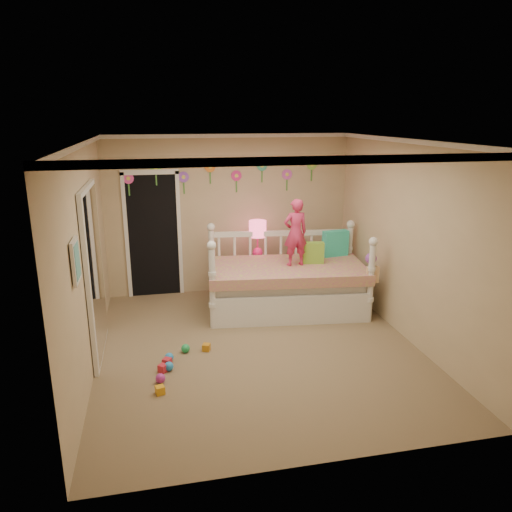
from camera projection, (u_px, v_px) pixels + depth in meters
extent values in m
cube|color=#7F684C|center=(258.00, 347.00, 6.28)|extent=(4.00, 4.50, 0.01)
cube|color=white|center=(258.00, 141.00, 5.56)|extent=(4.00, 4.50, 0.01)
cube|color=tan|center=(229.00, 215.00, 8.03)|extent=(4.00, 0.01, 2.60)
cube|color=tan|center=(86.00, 260.00, 5.52)|extent=(0.01, 4.50, 2.60)
cube|color=tan|center=(408.00, 242.00, 6.32)|extent=(0.01, 4.50, 2.60)
cube|color=#2AD6AC|center=(335.00, 243.00, 7.74)|extent=(0.42, 0.20, 0.41)
cube|color=#81BB39|center=(312.00, 253.00, 7.36)|extent=(0.36, 0.19, 0.32)
imported|color=#D3305F|center=(295.00, 233.00, 7.16)|extent=(0.39, 0.27, 1.00)
cube|color=white|center=(258.00, 276.00, 8.03)|extent=(0.43, 0.35, 0.65)
sphere|color=#EC1F73|center=(258.00, 253.00, 7.92)|extent=(0.17, 0.17, 0.17)
cylinder|color=#EC1F73|center=(258.00, 242.00, 7.87)|extent=(0.03, 0.03, 0.35)
cylinder|color=#FC4B75|center=(258.00, 229.00, 7.81)|extent=(0.28, 0.28, 0.26)
cube|color=black|center=(153.00, 234.00, 7.84)|extent=(0.90, 0.04, 2.07)
cube|color=white|center=(95.00, 273.00, 5.88)|extent=(0.07, 1.30, 2.10)
cube|color=white|center=(76.00, 261.00, 4.61)|extent=(0.05, 0.34, 0.42)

